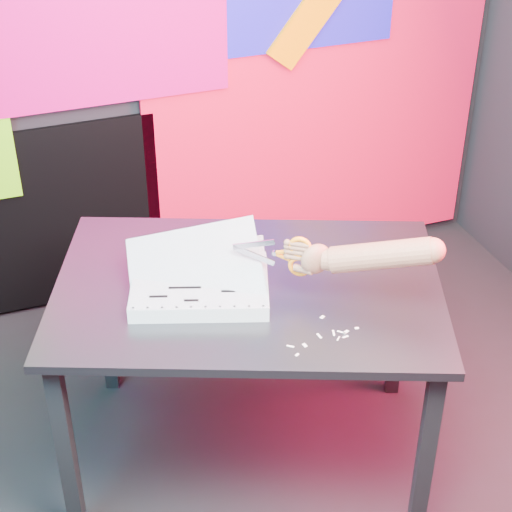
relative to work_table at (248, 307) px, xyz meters
name	(u,v)px	position (x,y,z in m)	size (l,w,h in m)	color
room	(318,155)	(0.08, -0.32, 0.69)	(3.01, 3.01, 2.71)	black
backdrop	(189,90)	(0.14, 1.14, 0.29)	(2.88, 0.05, 2.08)	red
work_table	(248,307)	(0.00, 0.00, 0.00)	(1.46, 1.22, 0.75)	#252424
printout_stack	(200,285)	(-0.16, 0.01, 0.11)	(0.50, 0.43, 0.23)	beige
scissors	(294,256)	(0.11, -0.11, 0.24)	(0.21, 0.15, 0.14)	#B2B4C0
hand_forearm	(370,256)	(0.30, -0.24, 0.28)	(0.40, 0.29, 0.18)	#926241
paper_clippings	(327,336)	(0.13, -0.32, 0.09)	(0.24, 0.15, 0.00)	white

